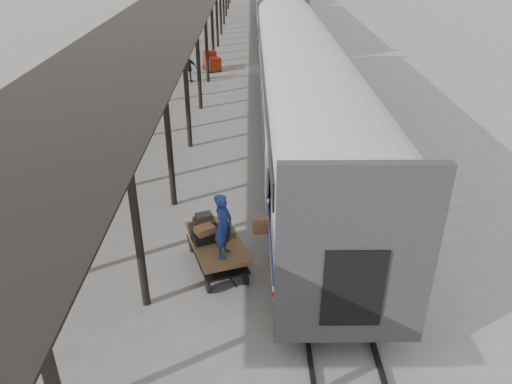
{
  "coord_description": "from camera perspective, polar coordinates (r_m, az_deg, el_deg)",
  "views": [
    {
      "loc": [
        1.26,
        -11.58,
        8.19
      ],
      "look_at": [
        1.37,
        0.63,
        1.7
      ],
      "focal_mm": 35.0,
      "sensor_mm": 36.0,
      "label": 1
    }
  ],
  "objects": [
    {
      "name": "ground",
      "position": [
        14.24,
        -5.53,
        -7.27
      ],
      "size": [
        160.0,
        160.0,
        0.0
      ],
      "primitive_type": "plane",
      "color": "slate",
      "rests_on": "ground"
    },
    {
      "name": "train",
      "position": [
        45.75,
        2.05,
        21.08
      ],
      "size": [
        3.45,
        76.01,
        4.01
      ],
      "color": "silver",
      "rests_on": "ground"
    },
    {
      "name": "suitcase_stack",
      "position": [
        13.47,
        -5.44,
        -4.15
      ],
      "size": [
        1.32,
        1.3,
        0.57
      ],
      "rotation": [
        0.0,
        0.0,
        0.33
      ],
      "color": "#363639",
      "rests_on": "baggage_cart"
    },
    {
      "name": "baggage_cart",
      "position": [
        13.43,
        -4.55,
        -6.27
      ],
      "size": [
        1.96,
        2.67,
        0.86
      ],
      "rotation": [
        0.0,
        0.0,
        0.33
      ],
      "color": "brown",
      "rests_on": "ground"
    },
    {
      "name": "porter",
      "position": [
        12.29,
        -3.75,
        -3.86
      ],
      "size": [
        0.58,
        0.72,
        1.72
      ],
      "primitive_type": "imported",
      "rotation": [
        0.0,
        0.0,
        1.26
      ],
      "color": "navy",
      "rests_on": "baggage_cart"
    },
    {
      "name": "luggage_tug",
      "position": [
        33.23,
        -5.09,
        14.58
      ],
      "size": [
        1.28,
        1.54,
        1.17
      ],
      "rotation": [
        0.0,
        0.0,
        0.43
      ],
      "color": "maroon",
      "rests_on": "ground"
    },
    {
      "name": "pedestrian",
      "position": [
        30.64,
        -7.72,
        13.9
      ],
      "size": [
        1.05,
        0.57,
        1.71
      ],
      "primitive_type": "imported",
      "rotation": [
        0.0,
        0.0,
        2.99
      ],
      "color": "black",
      "rests_on": "ground"
    },
    {
      "name": "rails",
      "position": [
        46.34,
        1.99,
        17.88
      ],
      "size": [
        1.54,
        150.0,
        0.12
      ],
      "color": "black",
      "rests_on": "ground"
    }
  ]
}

